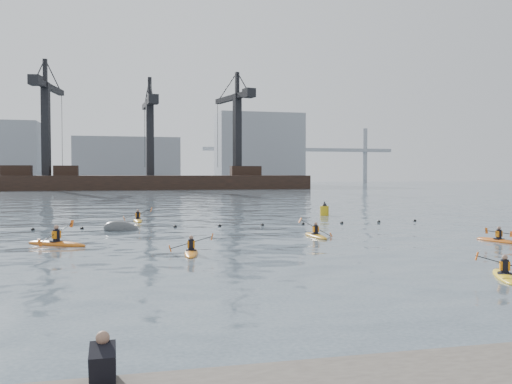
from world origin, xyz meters
TOP-DOWN VIEW (x-y plane):
  - ground at (0.00, 0.00)m, footprint 400.00×400.00m
  - float_line at (-0.50, 22.53)m, footprint 33.24×0.73m
  - barge_pier at (-0.22, 110.00)m, footprint 72.00×19.30m
  - skyline at (2.23, 150.27)m, footprint 141.00×28.00m
  - kayaker_0 at (-2.33, 10.23)m, footprint 2.01×3.00m
  - kayaker_1 at (7.62, 2.09)m, footprint 1.80×2.82m
  - kayaker_2 at (-8.62, 14.77)m, footprint 3.37×2.66m
  - kayaker_3 at (5.34, 15.08)m, footprint 2.10×3.01m
  - kayaker_4 at (14.00, 10.67)m, footprint 1.95×2.98m
  - kayaker_5 at (-4.35, 27.78)m, footprint 2.18×3.19m
  - mooring_buoy at (-5.47, 21.42)m, footprint 2.73×1.84m
  - nav_buoy at (11.36, 29.67)m, footprint 0.76×0.76m

SIDE VIEW (x-z plane):
  - ground at x=0.00m, z-range 0.00..0.00m
  - mooring_buoy at x=-5.47m, z-range -0.81..0.81m
  - float_line at x=-0.50m, z-range -0.09..0.15m
  - kayaker_1 at x=7.62m, z-range -0.40..0.58m
  - kayaker_4 at x=14.00m, z-range -0.38..0.56m
  - kayaker_0 at x=-2.33m, z-range -0.43..0.61m
  - kayaker_3 at x=5.34m, z-range -0.52..0.71m
  - kayaker_5 at x=-4.35m, z-range -0.48..0.67m
  - kayaker_2 at x=-8.62m, z-range -0.54..0.76m
  - nav_buoy at x=11.36m, z-range -0.27..1.11m
  - barge_pier at x=-0.22m, z-range -12.86..16.64m
  - skyline at x=2.23m, z-range -1.75..20.25m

